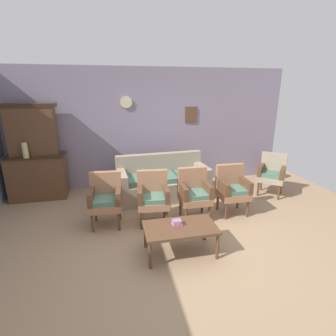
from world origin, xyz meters
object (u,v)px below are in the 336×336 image
(side_cabinet, at_px, (38,177))
(armchair_row_middle, at_px, (153,195))
(armchair_near_cabinet, at_px, (232,187))
(wingback_chair_by_fireplace, at_px, (272,172))
(vase_on_cabinet, at_px, (25,150))
(floor_vase_by_wall, at_px, (269,168))
(coffee_table, at_px, (180,229))
(armchair_by_doorway, at_px, (106,197))
(book_stack_on_table, at_px, (177,223))
(floral_couch, at_px, (163,183))
(armchair_near_couch_end, at_px, (194,191))

(side_cabinet, height_order, armchair_row_middle, side_cabinet)
(armchair_near_cabinet, distance_m, wingback_chair_by_fireplace, 1.38)
(vase_on_cabinet, bearing_deg, wingback_chair_by_fireplace, -7.95)
(side_cabinet, height_order, wingback_chair_by_fireplace, side_cabinet)
(floor_vase_by_wall, bearing_deg, coffee_table, -140.65)
(side_cabinet, xyz_separation_m, armchair_near_cabinet, (3.67, -1.51, 0.03))
(armchair_by_doorway, height_order, coffee_table, armchair_by_doorway)
(wingback_chair_by_fireplace, xyz_separation_m, coffee_table, (-2.49, -1.64, -0.12))
(armchair_row_middle, xyz_separation_m, book_stack_on_table, (0.19, -0.92, -0.04))
(floral_couch, bearing_deg, side_cabinet, 168.05)
(armchair_near_cabinet, xyz_separation_m, wingback_chair_by_fireplace, (1.23, 0.63, 0.00))
(vase_on_cabinet, distance_m, armchair_row_middle, 2.74)
(armchair_row_middle, relative_size, armchair_near_cabinet, 1.00)
(armchair_by_doorway, bearing_deg, armchair_near_couch_end, -3.00)
(armchair_near_couch_end, distance_m, book_stack_on_table, 1.07)
(armchair_by_doorway, xyz_separation_m, armchair_near_cabinet, (2.27, -0.04, 0.00))
(armchair_near_couch_end, height_order, wingback_chair_by_fireplace, same)
(armchair_row_middle, bearing_deg, book_stack_on_table, -78.51)
(vase_on_cabinet, bearing_deg, armchair_near_cabinet, -19.34)
(side_cabinet, relative_size, wingback_chair_by_fireplace, 1.28)
(armchair_row_middle, distance_m, coffee_table, 1.00)
(armchair_near_couch_end, bearing_deg, armchair_near_cabinet, 2.86)
(armchair_near_couch_end, relative_size, coffee_table, 0.90)
(armchair_by_doorway, distance_m, armchair_row_middle, 0.79)
(armchair_row_middle, height_order, floor_vase_by_wall, armchair_row_middle)
(armchair_row_middle, height_order, wingback_chair_by_fireplace, same)
(armchair_by_doorway, bearing_deg, book_stack_on_table, -45.79)
(armchair_near_couch_end, height_order, book_stack_on_table, armchair_near_couch_end)
(armchair_row_middle, bearing_deg, coffee_table, -76.88)
(floral_couch, relative_size, coffee_table, 1.93)
(armchair_by_doorway, xyz_separation_m, coffee_table, (1.01, -1.05, -0.12))
(vase_on_cabinet, distance_m, floor_vase_by_wall, 5.53)
(side_cabinet, xyz_separation_m, vase_on_cabinet, (-0.11, -0.19, 0.62))
(vase_on_cabinet, bearing_deg, side_cabinet, 59.75)
(side_cabinet, distance_m, floral_couch, 2.62)
(wingback_chair_by_fireplace, bearing_deg, floor_vase_by_wall, 59.29)
(side_cabinet, xyz_separation_m, wingback_chair_by_fireplace, (4.90, -0.89, 0.03))
(book_stack_on_table, bearing_deg, vase_on_cabinet, 137.39)
(armchair_by_doorway, bearing_deg, wingback_chair_by_fireplace, 9.49)
(side_cabinet, relative_size, floral_couch, 0.60)
(wingback_chair_by_fireplace, bearing_deg, armchair_near_couch_end, -161.39)
(floor_vase_by_wall, bearing_deg, book_stack_on_table, -141.62)
(armchair_by_doorway, distance_m, wingback_chair_by_fireplace, 3.55)
(armchair_near_couch_end, height_order, armchair_near_cabinet, same)
(armchair_by_doorway, height_order, armchair_near_couch_end, same)
(book_stack_on_table, bearing_deg, wingback_chair_by_fireplace, 32.10)
(wingback_chair_by_fireplace, bearing_deg, floral_couch, 171.64)
(vase_on_cabinet, xyz_separation_m, floral_couch, (2.67, -0.36, -0.76))
(book_stack_on_table, bearing_deg, armchair_by_doorway, 134.21)
(vase_on_cabinet, relative_size, armchair_near_cabinet, 0.34)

